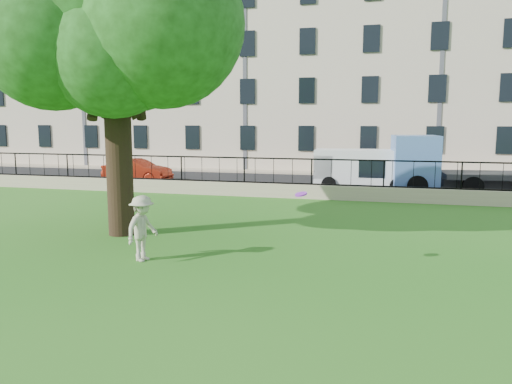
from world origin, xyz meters
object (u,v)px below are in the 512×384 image
(tree, at_px, (110,11))
(blue_truck, at_px, (463,165))
(man, at_px, (142,228))
(frisbee, at_px, (301,194))
(red_sedan, at_px, (137,171))
(white_van, at_px, (363,170))

(tree, bearing_deg, blue_truck, 46.21)
(man, xyz_separation_m, blue_truck, (8.98, 13.97, 0.53))
(blue_truck, bearing_deg, frisbee, -116.60)
(frisbee, height_order, red_sedan, frisbee)
(man, bearing_deg, red_sedan, 40.06)
(tree, height_order, frisbee, tree)
(man, relative_size, red_sedan, 0.42)
(red_sedan, bearing_deg, tree, -150.81)
(white_van, bearing_deg, red_sedan, 177.61)
(blue_truck, bearing_deg, red_sedan, 174.07)
(frisbee, relative_size, white_van, 0.06)
(frisbee, bearing_deg, man, -177.14)
(man, relative_size, white_van, 0.34)
(white_van, bearing_deg, frisbee, -95.29)
(tree, relative_size, frisbee, 35.82)
(frisbee, bearing_deg, white_van, 87.09)
(tree, bearing_deg, white_van, 60.41)
(white_van, xyz_separation_m, blue_truck, (4.50, 0.00, 0.35))
(man, xyz_separation_m, frisbee, (3.78, 0.19, 0.94))
(tree, bearing_deg, frisbee, -21.20)
(frisbee, xyz_separation_m, blue_truck, (5.20, 13.78, -0.41))
(frisbee, xyz_separation_m, white_van, (0.70, 13.78, -0.76))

